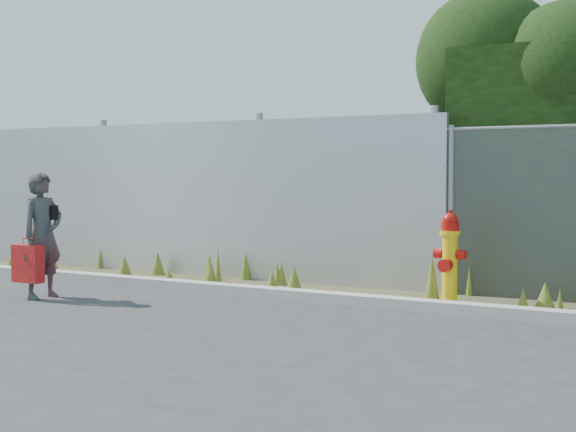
# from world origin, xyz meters

# --- Properties ---
(ground) EXTENTS (80.00, 80.00, 0.00)m
(ground) POSITION_xyz_m (0.00, 0.00, 0.00)
(ground) COLOR #323235
(ground) RESTS_ON ground
(curb) EXTENTS (16.00, 0.22, 0.12)m
(curb) POSITION_xyz_m (0.00, 1.80, 0.06)
(curb) COLOR #AEA69D
(curb) RESTS_ON ground
(weed_strip) EXTENTS (16.00, 1.27, 0.54)m
(weed_strip) POSITION_xyz_m (-0.16, 2.42, 0.10)
(weed_strip) COLOR #463E28
(weed_strip) RESTS_ON ground
(corrugated_fence) EXTENTS (8.50, 0.21, 2.30)m
(corrugated_fence) POSITION_xyz_m (-3.25, 3.01, 1.10)
(corrugated_fence) COLOR silver
(corrugated_fence) RESTS_ON ground
(fire_hydrant) EXTENTS (0.36, 0.32, 1.07)m
(fire_hydrant) POSITION_xyz_m (1.30, 2.18, 0.52)
(fire_hydrant) COLOR yellow
(fire_hydrant) RESTS_ON ground
(woman) EXTENTS (0.41, 0.58, 1.49)m
(woman) POSITION_xyz_m (-3.10, 0.49, 0.74)
(woman) COLOR #0E5B54
(woman) RESTS_ON ground
(red_tote_bag) EXTENTS (0.40, 0.15, 0.52)m
(red_tote_bag) POSITION_xyz_m (-3.17, 0.32, 0.42)
(red_tote_bag) COLOR maroon
(black_shoulder_bag) EXTENTS (0.23, 0.10, 0.17)m
(black_shoulder_bag) POSITION_xyz_m (-3.11, 0.61, 1.01)
(black_shoulder_bag) COLOR black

